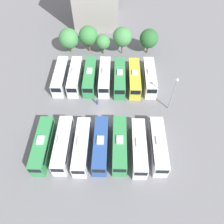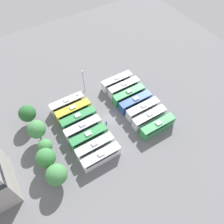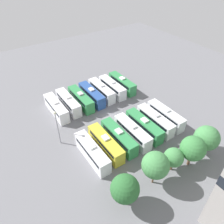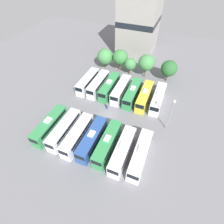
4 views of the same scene
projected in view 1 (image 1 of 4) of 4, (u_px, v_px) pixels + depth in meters
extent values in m
plane|color=slate|center=(103.00, 112.00, 45.71)|extent=(115.58, 115.58, 0.00)
cube|color=#338C4C|center=(43.00, 145.00, 39.05)|extent=(2.42, 10.44, 3.35)
cube|color=black|center=(42.00, 141.00, 38.45)|extent=(2.46, 8.88, 0.74)
cube|color=black|center=(35.00, 171.00, 35.12)|extent=(2.13, 0.08, 1.17)
cube|color=white|center=(40.00, 140.00, 37.58)|extent=(1.20, 1.60, 0.35)
cube|color=silver|center=(63.00, 145.00, 39.11)|extent=(2.42, 10.44, 3.35)
cube|color=black|center=(63.00, 141.00, 38.51)|extent=(2.46, 8.88, 0.74)
cube|color=black|center=(57.00, 170.00, 35.18)|extent=(2.13, 0.08, 1.17)
cube|color=silver|center=(61.00, 139.00, 37.64)|extent=(1.20, 1.60, 0.35)
cube|color=white|center=(82.00, 146.00, 38.90)|extent=(2.42, 10.44, 3.35)
cube|color=black|center=(82.00, 142.00, 38.30)|extent=(2.46, 8.88, 0.74)
cube|color=black|center=(78.00, 172.00, 34.97)|extent=(2.13, 0.08, 1.17)
cube|color=silver|center=(81.00, 141.00, 37.43)|extent=(1.20, 1.60, 0.35)
cube|color=#284C93|center=(101.00, 145.00, 39.04)|extent=(2.42, 10.44, 3.35)
cube|color=black|center=(101.00, 141.00, 38.44)|extent=(2.46, 8.88, 0.74)
cube|color=black|center=(99.00, 171.00, 35.11)|extent=(2.13, 0.08, 1.17)
cube|color=silver|center=(100.00, 140.00, 37.57)|extent=(1.20, 1.60, 0.35)
cube|color=#338C4C|center=(120.00, 145.00, 39.08)|extent=(2.42, 10.44, 3.35)
cube|color=black|center=(120.00, 141.00, 38.48)|extent=(2.46, 8.88, 0.74)
cube|color=black|center=(120.00, 171.00, 35.16)|extent=(2.13, 0.08, 1.17)
cube|color=#B2B2B7|center=(120.00, 140.00, 37.62)|extent=(1.20, 1.60, 0.35)
cube|color=silver|center=(139.00, 148.00, 38.75)|extent=(2.42, 10.44, 3.35)
cube|color=black|center=(139.00, 144.00, 38.15)|extent=(2.46, 8.88, 0.74)
cube|color=black|center=(141.00, 174.00, 34.82)|extent=(2.13, 0.08, 1.17)
cube|color=white|center=(140.00, 143.00, 37.28)|extent=(1.20, 1.60, 0.35)
cube|color=white|center=(158.00, 146.00, 38.97)|extent=(2.42, 10.44, 3.35)
cube|color=black|center=(159.00, 142.00, 38.37)|extent=(2.46, 8.88, 0.74)
cube|color=black|center=(162.00, 172.00, 35.04)|extent=(2.13, 0.08, 1.17)
cube|color=white|center=(160.00, 141.00, 37.50)|extent=(1.20, 1.60, 0.35)
cube|color=silver|center=(61.00, 76.00, 49.93)|extent=(2.42, 10.44, 3.35)
cube|color=black|center=(60.00, 73.00, 49.33)|extent=(2.46, 8.88, 0.74)
cube|color=black|center=(56.00, 90.00, 46.01)|extent=(2.13, 0.08, 1.17)
cube|color=silver|center=(59.00, 70.00, 48.47)|extent=(1.20, 1.60, 0.35)
cube|color=white|center=(75.00, 77.00, 49.88)|extent=(2.42, 10.44, 3.35)
cube|color=black|center=(75.00, 73.00, 49.29)|extent=(2.46, 8.88, 0.74)
cube|color=black|center=(72.00, 91.00, 45.96)|extent=(2.13, 0.08, 1.17)
cube|color=#B2B2B7|center=(74.00, 71.00, 48.42)|extent=(1.20, 1.60, 0.35)
cube|color=#338C4C|center=(90.00, 77.00, 49.84)|extent=(2.42, 10.44, 3.35)
cube|color=black|center=(90.00, 73.00, 49.24)|extent=(2.46, 8.88, 0.74)
cube|color=black|center=(88.00, 91.00, 45.92)|extent=(2.13, 0.08, 1.17)
cube|color=white|center=(89.00, 71.00, 48.37)|extent=(1.20, 1.60, 0.35)
cube|color=white|center=(105.00, 77.00, 49.83)|extent=(2.42, 10.44, 3.35)
cube|color=black|center=(105.00, 73.00, 49.23)|extent=(2.46, 8.88, 0.74)
cube|color=black|center=(104.00, 91.00, 45.90)|extent=(2.13, 0.08, 1.17)
cube|color=#B2B2B7|center=(105.00, 71.00, 48.36)|extent=(1.20, 1.60, 0.35)
cube|color=#338C4C|center=(120.00, 78.00, 49.58)|extent=(2.42, 10.44, 3.35)
cube|color=black|center=(120.00, 74.00, 48.98)|extent=(2.46, 8.88, 0.74)
cube|color=black|center=(120.00, 92.00, 45.65)|extent=(2.13, 0.08, 1.17)
cube|color=silver|center=(120.00, 72.00, 48.11)|extent=(1.20, 1.60, 0.35)
cube|color=gold|center=(134.00, 78.00, 49.54)|extent=(2.42, 10.44, 3.35)
cube|color=black|center=(135.00, 74.00, 48.94)|extent=(2.46, 8.88, 0.74)
cube|color=black|center=(136.00, 92.00, 45.61)|extent=(2.13, 0.08, 1.17)
cube|color=silver|center=(135.00, 72.00, 48.07)|extent=(1.20, 1.60, 0.35)
cube|color=silver|center=(149.00, 77.00, 49.74)|extent=(2.42, 10.44, 3.35)
cube|color=black|center=(150.00, 73.00, 49.14)|extent=(2.46, 8.88, 0.74)
cube|color=black|center=(152.00, 91.00, 45.81)|extent=(2.13, 0.08, 1.17)
cube|color=white|center=(151.00, 71.00, 48.27)|extent=(1.20, 1.60, 0.35)
cylinder|color=navy|center=(97.00, 102.00, 46.53)|extent=(0.36, 0.36, 1.44)
sphere|color=tan|center=(97.00, 99.00, 45.86)|extent=(0.24, 0.24, 0.24)
cylinder|color=gray|center=(172.00, 95.00, 43.20)|extent=(0.20, 0.20, 8.09)
sphere|color=#EAE5C6|center=(177.00, 80.00, 39.85)|extent=(0.60, 0.60, 0.60)
cylinder|color=brown|center=(70.00, 48.00, 57.35)|extent=(0.39, 0.39, 2.19)
sphere|color=#428447|center=(69.00, 39.00, 55.09)|extent=(5.06, 5.06, 5.06)
cylinder|color=brown|center=(89.00, 46.00, 57.38)|extent=(0.54, 0.54, 2.83)
sphere|color=#387A3D|center=(88.00, 36.00, 54.93)|extent=(4.79, 4.79, 4.79)
cylinder|color=brown|center=(103.00, 50.00, 56.97)|extent=(0.43, 0.43, 2.14)
sphere|color=#428447|center=(103.00, 42.00, 55.10)|extent=(3.69, 3.69, 3.69)
cylinder|color=brown|center=(122.00, 48.00, 56.59)|extent=(0.32, 0.32, 3.17)
sphere|color=#428447|center=(122.00, 37.00, 54.00)|extent=(4.82, 4.82, 4.82)
cylinder|color=brown|center=(147.00, 48.00, 56.95)|extent=(0.47, 0.47, 2.60)
sphere|color=#28602D|center=(149.00, 39.00, 54.62)|extent=(4.70, 4.70, 4.70)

